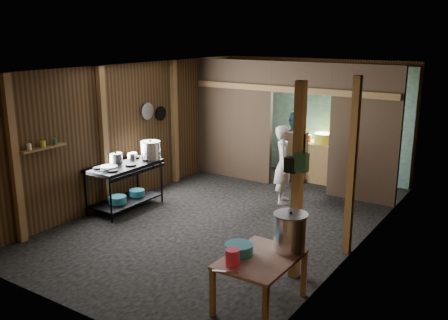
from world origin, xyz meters
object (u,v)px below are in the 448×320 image
Objects in this scene: cook at (284,165)px; pink_bucket at (232,257)px; stove_pot_large at (151,151)px; yellow_tub at (323,138)px; gas_range at (125,187)px; prep_table at (260,282)px; stock_pot at (290,233)px.

pink_bucket is at bearing 176.84° from cook.
yellow_tub is at bearing 54.50° from stove_pot_large.
yellow_tub is (2.18, 3.05, -0.05)m from stove_pot_large.
pink_bucket is 0.13× the size of cook.
yellow_tub is (2.35, 3.59, 0.54)m from gas_range.
cook is (-0.08, -1.69, -0.21)m from yellow_tub.
prep_table is 4.17m from stove_pot_large.
cook reaches higher than yellow_tub.
stove_pot_large is at bearing 155.25° from stock_pot.
cook reaches higher than gas_range.
gas_range is at bearing -123.18° from yellow_tub.
gas_range is 2.96× the size of stock_pot.
gas_range is 2.98m from cook.
prep_table is 2.66× the size of yellow_tub.
stove_pot_large is 0.25× the size of cook.
stock_pot is 3.49m from cook.
gas_range is 3.91× the size of stove_pot_large.
cook is (-1.44, 3.46, 0.44)m from prep_table.
yellow_tub is at bearing 108.02° from stock_pot.
prep_table is 5.39× the size of pink_bucket.
cook is at bearing 108.51° from pink_bucket.
yellow_tub is 1.70m from cook.
stove_pot_large is at bearing 101.40° from cook.
gas_range is 0.96× the size of cook.
cook reaches higher than pink_bucket.
prep_table is 3.78m from cook.
pink_bucket is at bearing -116.19° from prep_table.
stove_pot_large is 1.88× the size of pink_bucket.
prep_table is at bearing -179.03° from cook.
prep_table is 0.70× the size of cook.
stock_pot is (0.19, 0.38, 0.53)m from prep_table.
pink_bucket is at bearing -35.94° from stove_pot_large.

